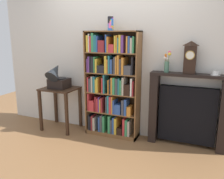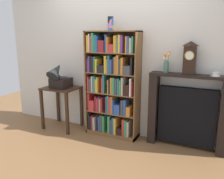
% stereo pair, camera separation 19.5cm
% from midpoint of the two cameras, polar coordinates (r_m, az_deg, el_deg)
% --- Properties ---
extents(ground_plane, '(7.64, 6.40, 0.02)m').
position_cam_midpoint_polar(ground_plane, '(3.97, 0.67, -11.55)').
color(ground_plane, brown).
extents(wall_back, '(4.64, 0.08, 2.60)m').
position_cam_midpoint_polar(wall_back, '(3.87, 4.29, 7.97)').
color(wall_back, silver).
rests_on(wall_back, ground).
extents(bookshelf, '(0.88, 0.29, 1.70)m').
position_cam_midpoint_polar(bookshelf, '(3.81, 1.43, 0.58)').
color(bookshelf, brown).
rests_on(bookshelf, ground).
extents(cup_stack, '(0.09, 0.09, 0.21)m').
position_cam_midpoint_polar(cup_stack, '(3.74, 1.21, 15.57)').
color(cup_stack, blue).
rests_on(cup_stack, bookshelf).
extents(side_table_left, '(0.60, 0.50, 0.74)m').
position_cam_midpoint_polar(side_table_left, '(4.26, -10.74, -1.87)').
color(side_table_left, '#382316').
rests_on(side_table_left, ground).
extents(gramophone, '(0.31, 0.43, 0.49)m').
position_cam_midpoint_polar(gramophone, '(4.13, -11.39, 2.99)').
color(gramophone, black).
rests_on(gramophone, side_table_left).
extents(fireplace_mantel, '(1.10, 0.21, 1.10)m').
position_cam_midpoint_polar(fireplace_mantel, '(3.65, 19.02, -5.25)').
color(fireplace_mantel, black).
rests_on(fireplace_mantel, ground).
extents(mantel_clock, '(0.16, 0.13, 0.45)m').
position_cam_midpoint_polar(mantel_clock, '(3.47, 19.77, 7.17)').
color(mantel_clock, black).
rests_on(mantel_clock, fireplace_mantel).
extents(flower_vase, '(0.12, 0.12, 0.31)m').
position_cam_midpoint_polar(flower_vase, '(3.53, 14.50, 6.28)').
color(flower_vase, '#4C7A60').
rests_on(flower_vase, fireplace_mantel).
extents(teacup_with_saucer, '(0.13, 0.13, 0.05)m').
position_cam_midpoint_polar(teacup_with_saucer, '(3.48, 25.12, 3.30)').
color(teacup_with_saucer, white).
rests_on(teacup_with_saucer, fireplace_mantel).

